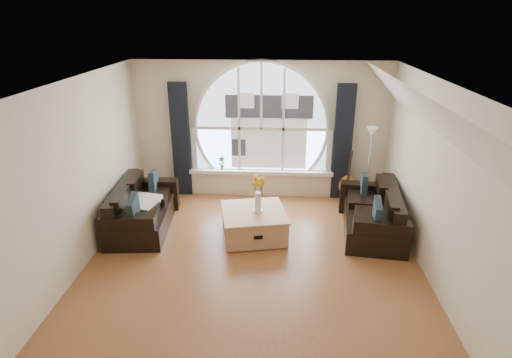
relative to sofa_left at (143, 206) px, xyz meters
The scene contains 21 objects.
ground 2.31m from the sofa_left, 29.74° to the right, with size 5.00×5.50×0.01m, color brown.
ceiling 3.24m from the sofa_left, 29.74° to the right, with size 5.00×5.50×0.01m, color silver.
wall_back 2.73m from the sofa_left, 39.29° to the left, with size 5.00×0.01×2.70m, color beige.
wall_front 4.46m from the sofa_left, 62.98° to the right, with size 5.00×0.01×2.70m, color beige.
wall_left 1.57m from the sofa_left, 114.73° to the right, with size 0.01×5.50×2.70m, color beige.
wall_right 4.72m from the sofa_left, 14.17° to the right, with size 0.01×5.50×2.70m, color beige.
attic_slope 4.75m from the sofa_left, 15.14° to the right, with size 0.92×5.50×0.72m, color silver.
arched_window 2.82m from the sofa_left, 38.76° to the left, with size 2.60×0.06×2.15m, color silver.
window_sill 2.50m from the sofa_left, 37.51° to the left, with size 2.90×0.22×0.08m, color white.
window_frame 2.80m from the sofa_left, 38.23° to the left, with size 2.76×0.08×2.15m, color white.
neighbor_house 2.87m from the sofa_left, 36.48° to the left, with size 1.70×0.02×1.50m, color silver.
curtain_left 1.72m from the sofa_left, 75.81° to the left, with size 0.35×0.12×2.30m, color black.
curtain_right 3.95m from the sofa_left, 22.73° to the left, with size 0.35×0.12×2.30m, color black.
sofa_left is the anchor object (origin of this frame).
sofa_right 3.93m from the sofa_left, ahead, with size 0.86×1.72×0.77m, color black.
coffee_chest 1.96m from the sofa_left, ahead, with size 1.03×1.03×0.50m, color #AA744C.
throw_blanket 0.12m from the sofa_left, 86.32° to the right, with size 0.55×0.55×0.10m, color silver.
vase_flowers 2.07m from the sofa_left, ahead, with size 0.24×0.24×0.70m, color white.
floor_lamp 4.16m from the sofa_left, 14.29° to the left, with size 0.24×0.24×1.60m, color #B2B2B2.
guitar 3.98m from the sofa_left, 20.49° to the left, with size 0.36×0.24×1.06m, color brown.
potted_plant 1.95m from the sofa_left, 52.09° to the left, with size 0.14×0.10×0.27m, color #1E6023.
Camera 1 is at (0.35, -5.26, 3.53)m, focal length 29.25 mm.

